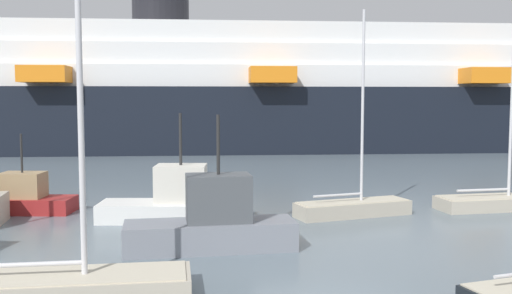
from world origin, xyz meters
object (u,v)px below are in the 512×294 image
(sailboat_3, at_px, (500,199))
(cruise_ship, at_px, (355,93))
(fishing_boat_3, at_px, (176,202))
(fishing_boat_0, at_px, (19,198))
(sailboat_7, at_px, (353,206))
(fishing_boat_1, at_px, (213,223))
(sailboat_5, at_px, (65,276))

(sailboat_3, distance_m, cruise_ship, 36.21)
(sailboat_3, relative_size, fishing_boat_3, 1.72)
(fishing_boat_0, height_order, fishing_boat_3, fishing_boat_3)
(sailboat_7, xyz_separation_m, fishing_boat_3, (-7.94, -0.02, 0.36))
(fishing_boat_0, bearing_deg, cruise_ship, 60.48)
(cruise_ship, bearing_deg, fishing_boat_1, -110.72)
(sailboat_7, distance_m, fishing_boat_0, 15.48)
(fishing_boat_3, distance_m, cruise_ship, 41.28)
(fishing_boat_1, bearing_deg, fishing_boat_0, 135.45)
(sailboat_3, relative_size, cruise_ship, 0.10)
(sailboat_3, distance_m, sailboat_7, 7.52)
(sailboat_7, bearing_deg, fishing_boat_0, 156.55)
(fishing_boat_0, xyz_separation_m, fishing_boat_3, (7.32, -2.63, 0.16))
(sailboat_3, bearing_deg, fishing_boat_0, 170.78)
(sailboat_5, xyz_separation_m, sailboat_7, (10.72, 9.53, -0.10))
(sailboat_7, height_order, cruise_ship, cruise_ship)
(cruise_ship, bearing_deg, fishing_boat_3, -115.25)
(sailboat_7, distance_m, cruise_ship, 38.37)
(sailboat_7, relative_size, fishing_boat_1, 1.53)
(sailboat_3, bearing_deg, sailboat_5, -155.08)
(fishing_boat_1, bearing_deg, sailboat_3, 19.78)
(fishing_boat_0, bearing_deg, sailboat_7, -1.60)
(sailboat_5, xyz_separation_m, fishing_boat_1, (4.16, 4.42, 0.37))
(fishing_boat_0, bearing_deg, fishing_boat_3, -11.64)
(sailboat_7, bearing_deg, fishing_boat_3, 166.39)
(sailboat_3, relative_size, sailboat_5, 0.87)
(sailboat_3, height_order, cruise_ship, cruise_ship)
(sailboat_3, height_order, sailboat_7, sailboat_3)
(sailboat_7, bearing_deg, fishing_boat_1, -155.81)
(sailboat_7, distance_m, fishing_boat_3, 7.95)
(fishing_boat_1, bearing_deg, sailboat_5, -136.19)
(fishing_boat_3, height_order, cruise_ship, cruise_ship)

